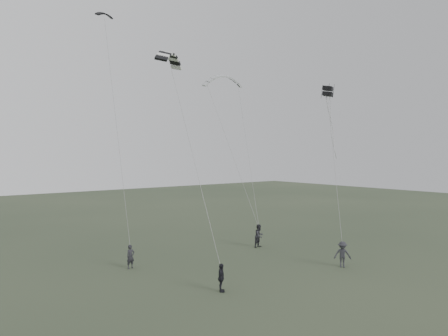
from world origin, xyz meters
TOP-DOWN VIEW (x-y plane):
  - ground at (0.00, 0.00)m, footprint 140.00×140.00m
  - flyer_left at (-6.37, 7.49)m, footprint 0.65×0.46m
  - flyer_right at (5.47, 6.96)m, footprint 1.07×0.89m
  - flyer_center at (-4.56, -0.57)m, footprint 0.91×1.03m
  - flyer_far at (5.60, -1.58)m, footprint 1.33×1.33m
  - kite_dark_small at (-6.24, 11.93)m, footprint 1.49×0.86m
  - kite_pale_large at (6.14, 12.88)m, footprint 4.08×2.68m
  - kite_striped at (-5.00, 4.42)m, footprint 3.14×2.81m
  - kite_box at (7.89, 1.66)m, footprint 1.06×1.10m

SIDE VIEW (x-z plane):
  - ground at x=0.00m, z-range 0.00..0.00m
  - flyer_left at x=-6.37m, z-range 0.00..1.67m
  - flyer_center at x=-4.56m, z-range 0.00..1.67m
  - flyer_far at x=5.60m, z-range 0.00..1.85m
  - flyer_right at x=5.47m, z-range 0.00..1.97m
  - kite_box at x=7.89m, z-range 12.59..13.45m
  - kite_striped at x=-5.00m, z-range 13.99..15.39m
  - kite_pale_large at x=6.14m, z-range 14.68..16.46m
  - kite_dark_small at x=-6.24m, z-range 18.58..19.18m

